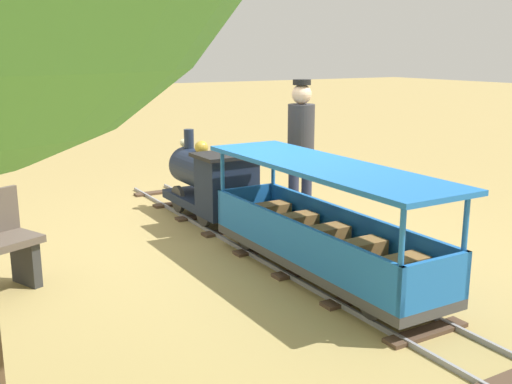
% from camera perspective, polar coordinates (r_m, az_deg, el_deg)
% --- Properties ---
extents(ground_plane, '(60.00, 60.00, 0.00)m').
position_cam_1_polar(ground_plane, '(6.24, -0.27, -4.82)').
color(ground_plane, '#A38C51').
extents(track, '(0.69, 6.40, 0.04)m').
position_cam_1_polar(track, '(6.02, 0.97, -5.32)').
color(track, gray).
rests_on(track, ground_plane).
extents(locomotive, '(0.65, 1.45, 0.97)m').
position_cam_1_polar(locomotive, '(6.93, -4.27, 1.11)').
color(locomotive, '#192338').
rests_on(locomotive, ground_plane).
extents(passenger_car, '(0.75, 2.70, 0.97)m').
position_cam_1_polar(passenger_car, '(5.19, 6.19, -3.76)').
color(passenger_car, '#3F3F3F').
rests_on(passenger_car, ground_plane).
extents(conductor_person, '(0.30, 0.30, 1.62)m').
position_cam_1_polar(conductor_person, '(6.82, 4.25, 4.94)').
color(conductor_person, '#282D47').
rests_on(conductor_person, ground_plane).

